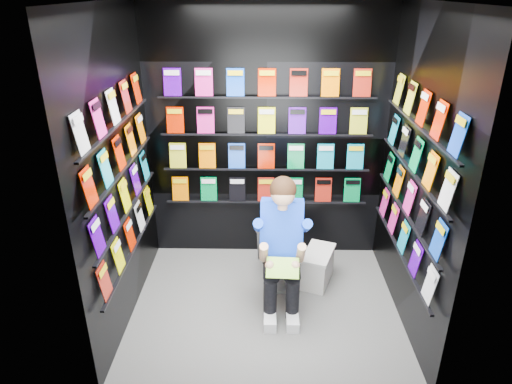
{
  "coord_description": "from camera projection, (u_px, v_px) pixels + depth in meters",
  "views": [
    {
      "loc": [
        -0.02,
        -3.39,
        2.69
      ],
      "look_at": [
        -0.09,
        0.15,
        1.09
      ],
      "focal_mm": 32.0,
      "sensor_mm": 36.0,
      "label": 1
    }
  ],
  "objects": [
    {
      "name": "comics_left",
      "position": [
        122.0,
        174.0,
        3.68
      ],
      "size": [
        0.06,
        1.7,
        1.37
      ],
      "primitive_type": null,
      "color": "#C51D00",
      "rests_on": "wall_left"
    },
    {
      "name": "wall_back",
      "position": [
        266.0,
        138.0,
        4.57
      ],
      "size": [
        2.4,
        0.04,
        2.6
      ],
      "primitive_type": "cube",
      "color": "black",
      "rests_on": "floor"
    },
    {
      "name": "wall_front",
      "position": [
        267.0,
        239.0,
        2.75
      ],
      "size": [
        2.4,
        0.04,
        2.6
      ],
      "primitive_type": "cube",
      "color": "black",
      "rests_on": "floor"
    },
    {
      "name": "ceiling",
      "position": [
        269.0,
        1.0,
        3.13
      ],
      "size": [
        2.4,
        2.4,
        0.0
      ],
      "primitive_type": "plane",
      "color": "white",
      "rests_on": "floor"
    },
    {
      "name": "comics_right",
      "position": [
        413.0,
        176.0,
        3.64
      ],
      "size": [
        0.06,
        1.7,
        1.37
      ],
      "primitive_type": null,
      "color": "#C51D00",
      "rests_on": "wall_right"
    },
    {
      "name": "held_comic",
      "position": [
        283.0,
        268.0,
        3.75
      ],
      "size": [
        0.28,
        0.17,
        0.11
      ],
      "primitive_type": "cube",
      "rotation": [
        -0.96,
        0.0,
        -0.05
      ],
      "color": "green",
      "rests_on": "reader"
    },
    {
      "name": "wall_right",
      "position": [
        417.0,
        177.0,
        3.64
      ],
      "size": [
        0.04,
        2.0,
        2.6
      ],
      "primitive_type": "cube",
      "color": "black",
      "rests_on": "floor"
    },
    {
      "name": "toilet",
      "position": [
        280.0,
        244.0,
        4.5
      ],
      "size": [
        0.46,
        0.77,
        0.73
      ],
      "primitive_type": "imported",
      "rotation": [
        0.0,
        0.0,
        3.09
      ],
      "color": "white",
      "rests_on": "floor"
    },
    {
      "name": "longbox",
      "position": [
        318.0,
        268.0,
        4.49
      ],
      "size": [
        0.36,
        0.47,
        0.31
      ],
      "primitive_type": "cube",
      "rotation": [
        0.0,
        0.0,
        -0.35
      ],
      "color": "white",
      "rests_on": "floor"
    },
    {
      "name": "comics_back",
      "position": [
        266.0,
        139.0,
        4.54
      ],
      "size": [
        2.1,
        0.06,
        1.37
      ],
      "primitive_type": null,
      "color": "#C51D00",
      "rests_on": "wall_back"
    },
    {
      "name": "wall_left",
      "position": [
        118.0,
        175.0,
        3.68
      ],
      "size": [
        0.04,
        2.0,
        2.6
      ],
      "primitive_type": "cube",
      "color": "black",
      "rests_on": "floor"
    },
    {
      "name": "reader",
      "position": [
        282.0,
        228.0,
        3.99
      ],
      "size": [
        0.54,
        0.76,
        1.36
      ],
      "primitive_type": null,
      "rotation": [
        0.0,
        0.0,
        -0.05
      ],
      "color": "#0836D8",
      "rests_on": "toilet"
    },
    {
      "name": "floor",
      "position": [
        265.0,
        306.0,
        4.2
      ],
      "size": [
        2.4,
        2.4,
        0.0
      ],
      "primitive_type": "plane",
      "color": "slate",
      "rests_on": "ground"
    },
    {
      "name": "longbox_lid",
      "position": [
        319.0,
        253.0,
        4.42
      ],
      "size": [
        0.39,
        0.5,
        0.03
      ],
      "primitive_type": "cube",
      "rotation": [
        0.0,
        0.0,
        -0.35
      ],
      "color": "white",
      "rests_on": "longbox"
    }
  ]
}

